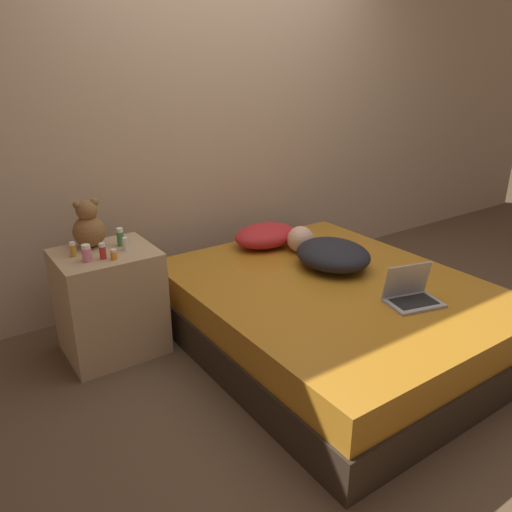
{
  "coord_description": "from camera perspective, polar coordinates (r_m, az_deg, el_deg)",
  "views": [
    {
      "loc": [
        -1.9,
        -1.96,
        1.65
      ],
      "look_at": [
        -0.39,
        0.24,
        0.6
      ],
      "focal_mm": 35.0,
      "sensor_mm": 36.0,
      "label": 1
    }
  ],
  "objects": [
    {
      "name": "pillow",
      "position": [
        3.51,
        1.12,
        2.37
      ],
      "size": [
        0.47,
        0.34,
        0.16
      ],
      "color": "red",
      "rests_on": "bed"
    },
    {
      "name": "nightstand",
      "position": [
        3.07,
        -16.33,
        -5.08
      ],
      "size": [
        0.55,
        0.47,
        0.64
      ],
      "color": "tan",
      "rests_on": "ground_plane"
    },
    {
      "name": "teddy_bear",
      "position": [
        3.01,
        -18.58,
        3.23
      ],
      "size": [
        0.18,
        0.18,
        0.28
      ],
      "color": "brown",
      "rests_on": "nightstand"
    },
    {
      "name": "wall_back",
      "position": [
        3.73,
        -3.88,
        16.16
      ],
      "size": [
        8.0,
        0.06,
        2.6
      ],
      "color": "tan",
      "rests_on": "ground_plane"
    },
    {
      "name": "bottle_pink",
      "position": [
        2.82,
        -18.8,
        0.31
      ],
      "size": [
        0.05,
        0.05,
        0.09
      ],
      "color": "pink",
      "rests_on": "nightstand"
    },
    {
      "name": "bed",
      "position": [
        3.09,
        8.62,
        -6.58
      ],
      "size": [
        1.57,
        1.92,
        0.42
      ],
      "color": "#2D2319",
      "rests_on": "ground_plane"
    },
    {
      "name": "laptop",
      "position": [
        2.84,
        17.32,
        -4.17
      ],
      "size": [
        0.32,
        0.26,
        0.21
      ],
      "rotation": [
        0.0,
        0.0,
        -0.25
      ],
      "color": "#9E9EA3",
      "rests_on": "bed"
    },
    {
      "name": "bottle_amber",
      "position": [
        2.91,
        -20.2,
        0.71
      ],
      "size": [
        0.03,
        0.03,
        0.08
      ],
      "color": "gold",
      "rests_on": "nightstand"
    },
    {
      "name": "bottle_orange",
      "position": [
        2.8,
        -15.95,
        0.16
      ],
      "size": [
        0.03,
        0.03,
        0.06
      ],
      "color": "orange",
      "rests_on": "nightstand"
    },
    {
      "name": "person_lying",
      "position": [
        3.22,
        8.3,
        0.42
      ],
      "size": [
        0.44,
        0.67,
        0.18
      ],
      "rotation": [
        0.0,
        0.0,
        -0.01
      ],
      "color": "black",
      "rests_on": "bed"
    },
    {
      "name": "bottle_red",
      "position": [
        2.83,
        -17.13,
        0.53
      ],
      "size": [
        0.04,
        0.04,
        0.09
      ],
      "color": "#B72D2D",
      "rests_on": "nightstand"
    },
    {
      "name": "ground_plane",
      "position": [
        3.19,
        8.41,
        -9.84
      ],
      "size": [
        12.0,
        12.0,
        0.0
      ],
      "primitive_type": "plane",
      "color": "brown"
    },
    {
      "name": "bottle_green",
      "position": [
        3.0,
        -15.25,
        2.1
      ],
      "size": [
        0.04,
        0.04,
        0.11
      ],
      "color": "#3D8E4C",
      "rests_on": "nightstand"
    },
    {
      "name": "bottle_white",
      "position": [
        2.92,
        -14.69,
        1.32
      ],
      "size": [
        0.04,
        0.04,
        0.08
      ],
      "color": "white",
      "rests_on": "nightstand"
    }
  ]
}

